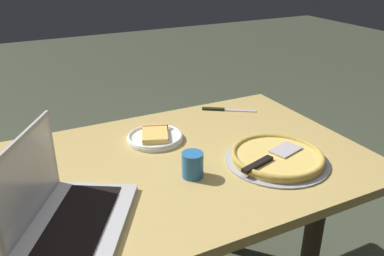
% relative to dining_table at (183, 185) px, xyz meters
% --- Properties ---
extents(dining_table, '(1.29, 0.87, 0.75)m').
position_rel_dining_table_xyz_m(dining_table, '(0.00, 0.00, 0.00)').
color(dining_table, tan).
rests_on(dining_table, ground_plane).
extents(laptop, '(0.39, 0.42, 0.25)m').
position_rel_dining_table_xyz_m(laptop, '(-0.43, -0.17, 0.15)').
color(laptop, '#B2B1B3').
rests_on(laptop, dining_table).
extents(pizza_plate, '(0.22, 0.22, 0.04)m').
position_rel_dining_table_xyz_m(pizza_plate, '(-0.03, 0.19, 0.12)').
color(pizza_plate, silver).
rests_on(pizza_plate, dining_table).
extents(pizza_tray, '(0.36, 0.36, 0.04)m').
position_rel_dining_table_xyz_m(pizza_tray, '(0.29, -0.15, 0.12)').
color(pizza_tray, '#9A9EA7').
rests_on(pizza_tray, dining_table).
extents(table_knife, '(0.21, 0.15, 0.01)m').
position_rel_dining_table_xyz_m(table_knife, '(0.36, 0.33, 0.11)').
color(table_knife, beige).
rests_on(table_knife, dining_table).
extents(drink_cup, '(0.07, 0.07, 0.08)m').
position_rel_dining_table_xyz_m(drink_cup, '(-0.02, -0.11, 0.14)').
color(drink_cup, '#2969A9').
rests_on(drink_cup, dining_table).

